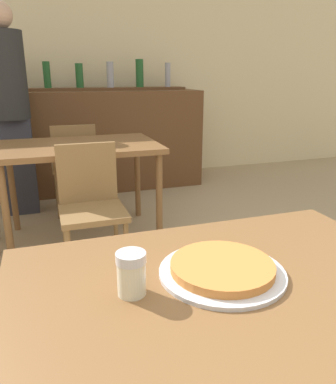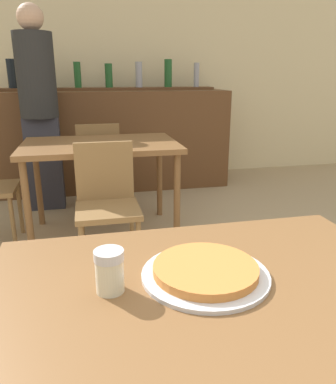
# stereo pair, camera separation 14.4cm
# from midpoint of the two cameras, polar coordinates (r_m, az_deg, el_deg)

# --- Properties ---
(wall_back) EXTENTS (8.00, 0.05, 2.80)m
(wall_back) POSITION_cam_midpoint_polar(r_m,az_deg,el_deg) (4.76, -8.52, 19.00)
(wall_back) COLOR beige
(wall_back) RESTS_ON ground_plane
(dining_table_near) EXTENTS (1.19, 0.87, 0.73)m
(dining_table_near) POSITION_cam_midpoint_polar(r_m,az_deg,el_deg) (1.05, 11.04, -18.06)
(dining_table_near) COLOR brown
(dining_table_near) RESTS_ON ground_plane
(dining_table_far) EXTENTS (1.18, 0.79, 0.76)m
(dining_table_far) POSITION_cam_midpoint_polar(r_m,az_deg,el_deg) (2.94, -8.83, 5.86)
(dining_table_far) COLOR brown
(dining_table_far) RESTS_ON ground_plane
(bar_counter) EXTENTS (2.60, 0.56, 1.09)m
(bar_counter) POSITION_cam_midpoint_polar(r_m,az_deg,el_deg) (4.31, -7.50, 7.79)
(bar_counter) COLOR brown
(bar_counter) RESTS_ON ground_plane
(bar_back_shelf) EXTENTS (2.39, 0.24, 0.34)m
(bar_back_shelf) POSITION_cam_midpoint_polar(r_m,az_deg,el_deg) (4.39, -8.15, 16.11)
(bar_back_shelf) COLOR brown
(bar_back_shelf) RESTS_ON bar_counter
(chair_far_side_front) EXTENTS (0.40, 0.40, 0.84)m
(chair_far_side_front) POSITION_cam_midpoint_polar(r_m,az_deg,el_deg) (2.44, -7.69, -0.93)
(chair_far_side_front) COLOR olive
(chair_far_side_front) RESTS_ON ground_plane
(chair_far_side_back) EXTENTS (0.40, 0.40, 0.84)m
(chair_far_side_back) POSITION_cam_midpoint_polar(r_m,az_deg,el_deg) (3.54, -9.35, 4.78)
(chair_far_side_back) COLOR olive
(chair_far_side_back) RESTS_ON ground_plane
(pizza_tray) EXTENTS (0.35, 0.35, 0.04)m
(pizza_tray) POSITION_cam_midpoint_polar(r_m,az_deg,el_deg) (1.06, 9.65, -11.95)
(pizza_tray) COLOR silver
(pizza_tray) RESTS_ON dining_table_near
(cheese_shaker) EXTENTS (0.08, 0.08, 0.11)m
(cheese_shaker) POSITION_cam_midpoint_polar(r_m,az_deg,el_deg) (0.97, -4.62, -11.98)
(cheese_shaker) COLOR beige
(cheese_shaker) RESTS_ON dining_table_near
(person_standing) EXTENTS (0.34, 0.34, 1.84)m
(person_standing) POSITION_cam_midpoint_polar(r_m,az_deg,el_deg) (3.68, -18.01, 12.75)
(person_standing) COLOR #2D2D38
(person_standing) RESTS_ON ground_plane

